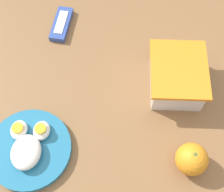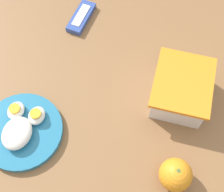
% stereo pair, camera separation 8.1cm
% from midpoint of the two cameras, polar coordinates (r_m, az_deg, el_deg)
% --- Properties ---
extents(ground_plane, '(10.00, 10.00, 0.00)m').
position_cam_midpoint_polar(ground_plane, '(1.57, 0.29, -12.23)').
color(ground_plane, '#4C4742').
extents(table, '(1.28, 0.82, 0.76)m').
position_cam_midpoint_polar(table, '(0.94, 0.47, -1.65)').
color(table, brown).
rests_on(table, ground_plane).
extents(food_container, '(0.18, 0.15, 0.09)m').
position_cam_midpoint_polar(food_container, '(0.85, 15.07, 0.79)').
color(food_container, white).
rests_on(food_container, table).
extents(orange_fruit, '(0.08, 0.08, 0.08)m').
position_cam_midpoint_polar(orange_fruit, '(0.76, 14.62, -14.08)').
color(orange_fruit, orange).
rests_on(orange_fruit, table).
extents(rice_plate, '(0.21, 0.21, 0.05)m').
position_cam_midpoint_polar(rice_plate, '(0.82, -13.53, -6.30)').
color(rice_plate, teal).
rests_on(rice_plate, table).
extents(candy_bar, '(0.13, 0.06, 0.02)m').
position_cam_midpoint_polar(candy_bar, '(1.00, -3.27, 14.00)').
color(candy_bar, '#334C9E').
rests_on(candy_bar, table).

